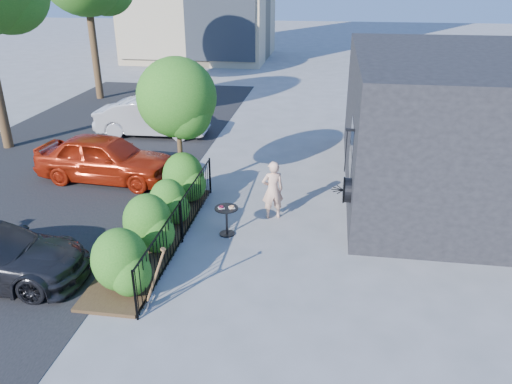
% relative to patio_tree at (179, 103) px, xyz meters
% --- Properties ---
extents(ground, '(120.00, 120.00, 0.00)m').
position_rel_patio_tree_xyz_m(ground, '(2.24, -2.76, -2.76)').
color(ground, gray).
rests_on(ground, ground).
extents(shop_building, '(6.22, 9.00, 4.00)m').
position_rel_patio_tree_xyz_m(shop_building, '(7.73, 1.74, -0.76)').
color(shop_building, black).
rests_on(shop_building, ground).
extents(fence, '(0.05, 6.05, 1.10)m').
position_rel_patio_tree_xyz_m(fence, '(0.74, -2.76, -2.20)').
color(fence, black).
rests_on(fence, ground).
extents(planting_bed, '(1.30, 6.00, 0.08)m').
position_rel_patio_tree_xyz_m(planting_bed, '(0.04, -2.76, -2.72)').
color(planting_bed, '#382616').
rests_on(planting_bed, ground).
extents(shrubs, '(1.10, 5.60, 1.24)m').
position_rel_patio_tree_xyz_m(shrubs, '(0.14, -2.66, -2.06)').
color(shrubs, '#206016').
rests_on(shrubs, ground).
extents(patio_tree, '(2.20, 2.20, 3.94)m').
position_rel_patio_tree_xyz_m(patio_tree, '(0.00, 0.00, 0.00)').
color(patio_tree, '#3F2B19').
rests_on(patio_tree, ground).
extents(street, '(9.00, 30.00, 0.01)m').
position_rel_patio_tree_xyz_m(street, '(-4.76, 0.24, -2.76)').
color(street, black).
rests_on(street, ground).
extents(cafe_table, '(0.59, 0.59, 0.79)m').
position_rel_patio_tree_xyz_m(cafe_table, '(1.74, -2.20, -2.25)').
color(cafe_table, black).
rests_on(cafe_table, ground).
extents(woman, '(0.68, 0.55, 1.60)m').
position_rel_patio_tree_xyz_m(woman, '(2.75, -1.08, -1.97)').
color(woman, '#E1AC91').
rests_on(woman, ground).
extents(shovel, '(0.49, 0.18, 1.41)m').
position_rel_patio_tree_xyz_m(shovel, '(0.98, -5.36, -2.15)').
color(shovel, brown).
rests_on(shovel, ground).
extents(car_red, '(4.45, 2.07, 1.47)m').
position_rel_patio_tree_xyz_m(car_red, '(-2.72, 0.74, -2.03)').
color(car_red, '#AA240E').
rests_on(car_red, ground).
extents(car_silver, '(4.47, 1.72, 1.45)m').
position_rel_patio_tree_xyz_m(car_silver, '(-2.86, 5.50, -2.04)').
color(car_silver, '#B6B5BB').
rests_on(car_silver, ground).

